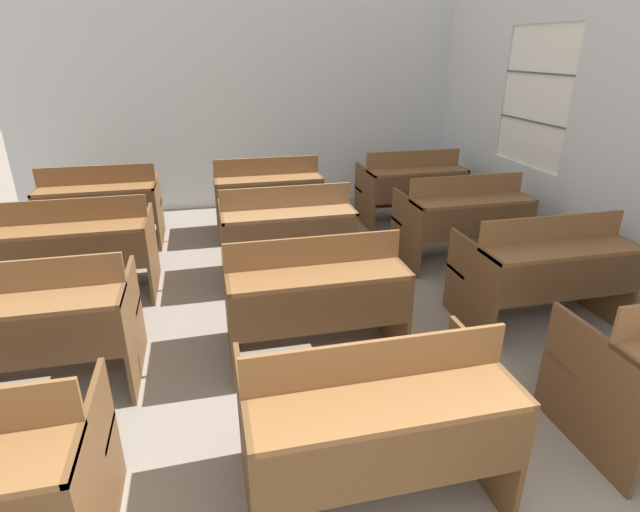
% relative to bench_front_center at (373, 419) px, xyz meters
% --- Properties ---
extents(wall_back, '(5.90, 0.06, 2.94)m').
position_rel_bench_front_center_xyz_m(wall_back, '(-0.09, 5.19, 0.99)').
color(wall_back, silver).
rests_on(wall_back, ground_plane).
extents(wall_right_with_window, '(0.06, 6.67, 2.94)m').
position_rel_bench_front_center_xyz_m(wall_right_with_window, '(2.83, 1.74, 0.99)').
color(wall_right_with_window, silver).
rests_on(wall_right_with_window, ground_plane).
extents(bench_front_center, '(1.21, 0.76, 0.92)m').
position_rel_bench_front_center_xyz_m(bench_front_center, '(0.00, 0.00, 0.00)').
color(bench_front_center, '#52351D').
rests_on(bench_front_center, ground_plane).
extents(bench_second_left, '(1.21, 0.76, 0.92)m').
position_rel_bench_front_center_xyz_m(bench_second_left, '(-1.81, 1.31, 0.00)').
color(bench_second_left, brown).
rests_on(bench_second_left, ground_plane).
extents(bench_second_center, '(1.21, 0.76, 0.92)m').
position_rel_bench_front_center_xyz_m(bench_second_center, '(0.00, 1.30, 0.00)').
color(bench_second_center, '#53371E').
rests_on(bench_second_center, ground_plane).
extents(bench_second_right, '(1.21, 0.76, 0.92)m').
position_rel_bench_front_center_xyz_m(bench_second_right, '(1.86, 1.33, 0.00)').
color(bench_second_right, brown).
rests_on(bench_second_right, ground_plane).
extents(bench_third_left, '(1.21, 0.76, 0.92)m').
position_rel_bench_front_center_xyz_m(bench_third_left, '(-1.79, 2.64, 0.00)').
color(bench_third_left, '#53371E').
rests_on(bench_third_left, ground_plane).
extents(bench_third_center, '(1.21, 0.76, 0.92)m').
position_rel_bench_front_center_xyz_m(bench_third_center, '(0.03, 2.63, 0.00)').
color(bench_third_center, brown).
rests_on(bench_third_center, ground_plane).
extents(bench_third_right, '(1.21, 0.76, 0.92)m').
position_rel_bench_front_center_xyz_m(bench_third_right, '(1.85, 2.64, 0.00)').
color(bench_third_right, brown).
rests_on(bench_third_right, ground_plane).
extents(bench_back_left, '(1.21, 0.76, 0.92)m').
position_rel_bench_front_center_xyz_m(bench_back_left, '(-1.81, 3.93, 0.00)').
color(bench_back_left, '#53361D').
rests_on(bench_back_left, ground_plane).
extents(bench_back_center, '(1.21, 0.76, 0.92)m').
position_rel_bench_front_center_xyz_m(bench_back_center, '(0.03, 3.94, 0.00)').
color(bench_back_center, brown).
rests_on(bench_back_center, ground_plane).
extents(bench_back_right, '(1.21, 0.76, 0.92)m').
position_rel_bench_front_center_xyz_m(bench_back_right, '(1.83, 3.94, 0.00)').
color(bench_back_right, brown).
rests_on(bench_back_right, ground_plane).
extents(wastepaper_bin, '(0.29, 0.29, 0.34)m').
position_rel_bench_front_center_xyz_m(wastepaper_bin, '(2.54, 4.75, -0.30)').
color(wastepaper_bin, '#33477A').
rests_on(wastepaper_bin, ground_plane).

